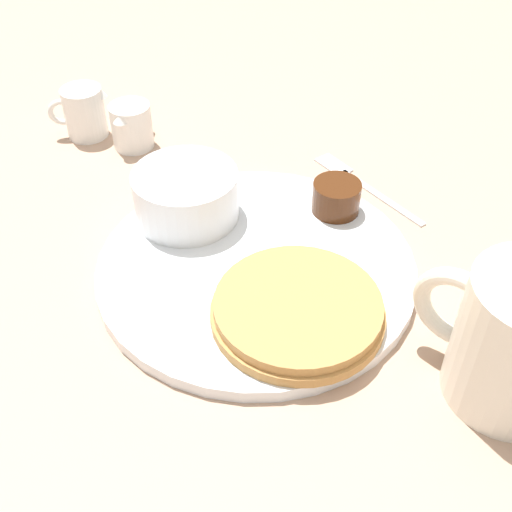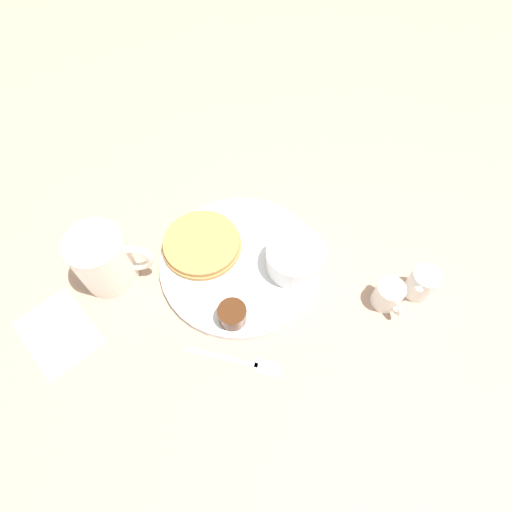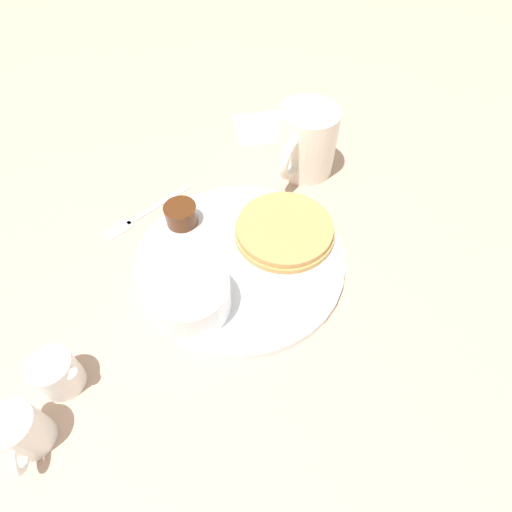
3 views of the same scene
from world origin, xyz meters
TOP-DOWN VIEW (x-y plane):
  - ground_plane at (0.00, 0.00)m, footprint 4.00×4.00m
  - plate at (0.00, 0.00)m, footprint 0.27×0.27m
  - pancake_stack at (0.07, 0.02)m, footprint 0.14×0.14m
  - bowl at (-0.07, -0.06)m, footprint 0.10×0.10m
  - syrup_cup at (-0.06, 0.08)m, footprint 0.05×0.05m
  - butter_ramekin at (-0.09, -0.05)m, footprint 0.04×0.04m
  - coffee_mug at (0.14, 0.16)m, footprint 0.11×0.11m
  - creamer_pitcher_near at (-0.22, -0.11)m, footprint 0.06×0.04m
  - creamer_pitcher_far at (-0.25, -0.16)m, footprint 0.04×0.07m
  - fork at (-0.12, 0.12)m, footprint 0.13×0.08m
  - napkin at (0.13, 0.28)m, footprint 0.13×0.10m

SIDE VIEW (x-z plane):
  - ground_plane at x=0.00m, z-range 0.00..0.00m
  - fork at x=-0.12m, z-range 0.00..0.00m
  - napkin at x=0.13m, z-range 0.00..0.00m
  - plate at x=0.00m, z-range 0.00..0.01m
  - pancake_stack at x=0.07m, z-range 0.01..0.03m
  - creamer_pitcher_near at x=-0.22m, z-range 0.00..0.05m
  - syrup_cup at x=-0.06m, z-range 0.01..0.04m
  - creamer_pitcher_far at x=-0.25m, z-range 0.00..0.06m
  - butter_ramekin at x=-0.09m, z-range 0.01..0.05m
  - bowl at x=-0.07m, z-range 0.01..0.06m
  - coffee_mug at x=0.14m, z-range 0.00..0.10m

